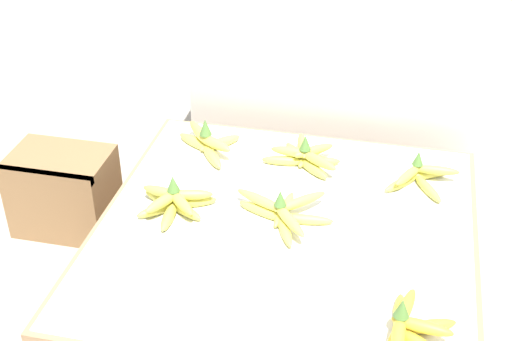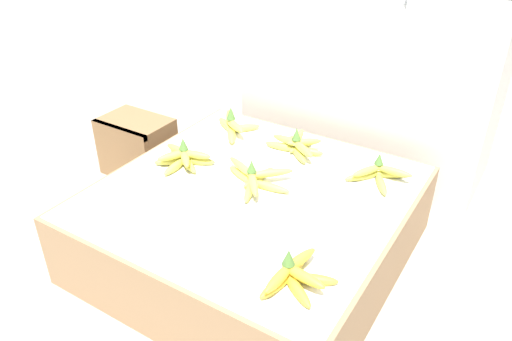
% 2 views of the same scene
% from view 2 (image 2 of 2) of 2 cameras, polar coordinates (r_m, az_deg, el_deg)
% --- Properties ---
extents(ground_plane, '(10.00, 10.00, 0.00)m').
position_cam_2_polar(ground_plane, '(1.84, -0.35, -9.35)').
color(ground_plane, '#A89E8E').
extents(display_platform, '(0.99, 0.99, 0.27)m').
position_cam_2_polar(display_platform, '(1.76, -0.36, -5.97)').
color(display_platform, '#997551').
rests_on(display_platform, ground_plane).
extents(back_vendor_table, '(1.05, 0.48, 0.74)m').
position_cam_2_polar(back_vendor_table, '(2.29, 12.91, 9.15)').
color(back_vendor_table, beige).
rests_on(back_vendor_table, ground_plane).
extents(wooden_crate, '(0.31, 0.21, 0.27)m').
position_cam_2_polar(wooden_crate, '(2.31, -13.39, 2.70)').
color(wooden_crate, olive).
rests_on(wooden_crate, ground_plane).
extents(banana_bunch_front_midright, '(0.16, 0.22, 0.10)m').
position_cam_2_polar(banana_bunch_front_midright, '(1.31, 4.44, -11.80)').
color(banana_bunch_front_midright, gold).
rests_on(banana_bunch_front_midright, display_platform).
extents(banana_bunch_middle_left, '(0.21, 0.18, 0.11)m').
position_cam_2_polar(banana_bunch_middle_left, '(1.83, -8.36, 1.47)').
color(banana_bunch_middle_left, gold).
rests_on(banana_bunch_middle_left, display_platform).
extents(banana_bunch_middle_midleft, '(0.28, 0.24, 0.10)m').
position_cam_2_polar(banana_bunch_middle_midleft, '(1.69, -0.15, -0.86)').
color(banana_bunch_middle_midleft, '#DBCC4C').
rests_on(banana_bunch_middle_midleft, display_platform).
extents(banana_bunch_back_left, '(0.21, 0.21, 0.11)m').
position_cam_2_polar(banana_bunch_back_left, '(2.04, -2.65, 5.23)').
color(banana_bunch_back_left, '#DBCC4C').
rests_on(banana_bunch_back_left, display_platform).
extents(banana_bunch_back_midleft, '(0.24, 0.19, 0.10)m').
position_cam_2_polar(banana_bunch_back_midleft, '(1.90, 4.71, 2.93)').
color(banana_bunch_back_midleft, gold).
rests_on(banana_bunch_back_midleft, display_platform).
extents(banana_bunch_back_midright, '(0.21, 0.19, 0.10)m').
position_cam_2_polar(banana_bunch_back_midright, '(1.77, 13.89, -0.36)').
color(banana_bunch_back_midright, gold).
rests_on(banana_bunch_back_midright, display_platform).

